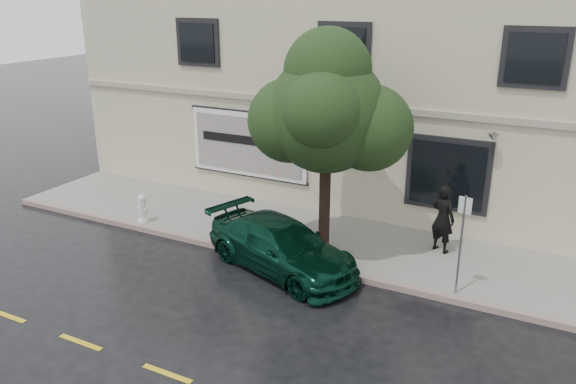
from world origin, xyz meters
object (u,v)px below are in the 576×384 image
at_px(car, 281,246).
at_px(fire_hydrant, 143,209).
at_px(pedestrian, 443,218).
at_px(street_tree, 327,114).

relative_size(car, fire_hydrant, 5.12).
relative_size(pedestrian, fire_hydrant, 2.17).
xyz_separation_m(car, pedestrian, (3.44, 2.62, 0.44)).
xyz_separation_m(street_tree, fire_hydrant, (-5.74, -0.45, -3.33)).
distance_m(car, pedestrian, 4.35).
xyz_separation_m(car, fire_hydrant, (-5.02, 0.60, -0.07)).
bearing_deg(street_tree, pedestrian, 29.95).
xyz_separation_m(pedestrian, street_tree, (-2.73, -1.57, 2.82)).
height_order(car, fire_hydrant, car).
bearing_deg(pedestrian, fire_hydrant, 36.97).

